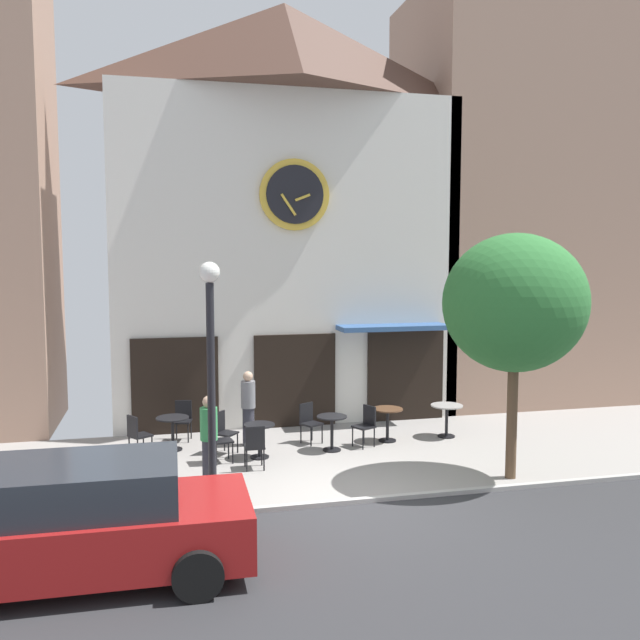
% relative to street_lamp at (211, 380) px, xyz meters
% --- Properties ---
extents(ground_plane, '(28.14, 12.14, 0.13)m').
position_rel_street_lamp_xyz_m(ground_plane, '(2.38, -1.49, -2.12)').
color(ground_plane, gray).
extents(clock_building, '(8.70, 3.64, 10.57)m').
position_rel_street_lamp_xyz_m(clock_building, '(2.37, 5.74, 3.39)').
color(clock_building, silver).
rests_on(clock_building, ground_plane).
extents(neighbor_building_right, '(6.58, 4.80, 11.77)m').
position_rel_street_lamp_xyz_m(neighbor_building_right, '(9.72, 6.97, 3.79)').
color(neighbor_building_right, '#9E7A66').
rests_on(neighbor_building_right, ground_plane).
extents(street_lamp, '(0.36, 0.36, 4.12)m').
position_rel_street_lamp_xyz_m(street_lamp, '(0.00, 0.00, 0.00)').
color(street_lamp, black).
rests_on(street_lamp, ground_plane).
extents(street_tree, '(2.73, 2.46, 4.64)m').
position_rel_street_lamp_xyz_m(street_tree, '(5.61, -0.23, 1.24)').
color(street_tree, brown).
rests_on(street_tree, ground_plane).
extents(cafe_table_center_right, '(0.71, 0.71, 0.73)m').
position_rel_street_lamp_xyz_m(cafe_table_center_right, '(-0.63, 3.12, -1.58)').
color(cafe_table_center_right, black).
rests_on(cafe_table_center_right, ground_plane).
extents(cafe_table_center_left, '(0.65, 0.65, 0.72)m').
position_rel_street_lamp_xyz_m(cafe_table_center_left, '(1.13, 2.14, -1.61)').
color(cafe_table_center_left, black).
rests_on(cafe_table_center_left, ground_plane).
extents(cafe_table_near_door, '(0.66, 0.66, 0.77)m').
position_rel_street_lamp_xyz_m(cafe_table_near_door, '(2.74, 2.29, -1.57)').
color(cafe_table_near_door, black).
rests_on(cafe_table_near_door, ground_plane).
extents(cafe_table_near_curb, '(0.69, 0.69, 0.76)m').
position_rel_street_lamp_xyz_m(cafe_table_near_curb, '(4.16, 2.71, -1.56)').
color(cafe_table_near_curb, black).
rests_on(cafe_table_near_curb, ground_plane).
extents(cafe_table_center, '(0.74, 0.74, 0.76)m').
position_rel_street_lamp_xyz_m(cafe_table_center, '(5.63, 2.74, -1.55)').
color(cafe_table_center, black).
rests_on(cafe_table_center, ground_plane).
extents(cafe_chair_left_end, '(0.53, 0.53, 0.90)m').
position_rel_street_lamp_xyz_m(cafe_chair_left_end, '(3.57, 2.45, -1.56)').
color(cafe_chair_left_end, black).
rests_on(cafe_chair_left_end, ground_plane).
extents(cafe_chair_mid_row, '(0.56, 0.56, 0.90)m').
position_rel_street_lamp_xyz_m(cafe_chair_mid_row, '(0.42, 2.62, -1.56)').
color(cafe_chair_mid_row, black).
rests_on(cafe_chair_mid_row, ground_plane).
extents(cafe_chair_curbside, '(0.41, 0.41, 0.90)m').
position_rel_street_lamp_xyz_m(cafe_chair_curbside, '(0.93, 1.36, -1.56)').
color(cafe_chair_curbside, black).
rests_on(cafe_chair_curbside, ground_plane).
extents(cafe_chair_corner, '(0.55, 0.55, 0.90)m').
position_rel_street_lamp_xyz_m(cafe_chair_corner, '(-1.37, 2.77, -1.56)').
color(cafe_chair_corner, black).
rests_on(cafe_chair_corner, ground_plane).
extents(cafe_chair_facing_street, '(0.55, 0.55, 0.90)m').
position_rel_street_lamp_xyz_m(cafe_chair_facing_street, '(2.39, 3.00, -1.56)').
color(cafe_chair_facing_street, black).
rests_on(cafe_chair_facing_street, ground_plane).
extents(cafe_chair_near_lamp, '(0.48, 0.48, 0.90)m').
position_rel_street_lamp_xyz_m(cafe_chair_near_lamp, '(-0.39, 3.93, -1.56)').
color(cafe_chair_near_lamp, black).
rests_on(cafe_chair_near_lamp, ground_plane).
extents(cafe_chair_outer, '(0.46, 0.46, 0.90)m').
position_rel_street_lamp_xyz_m(cafe_chair_outer, '(0.27, 1.99, -1.56)').
color(cafe_chair_outer, black).
rests_on(cafe_chair_outer, ground_plane).
extents(pedestrian_grey, '(0.40, 0.40, 1.67)m').
position_rel_street_lamp_xyz_m(pedestrian_grey, '(1.03, 3.13, -1.23)').
color(pedestrian_grey, '#2D2D38').
rests_on(pedestrian_grey, ground_plane).
extents(pedestrian_green, '(0.42, 0.42, 1.67)m').
position_rel_street_lamp_xyz_m(pedestrian_green, '(-0.01, 0.71, -1.23)').
color(pedestrian_green, '#2D2D38').
rests_on(pedestrian_green, ground_plane).
extents(parked_car_red, '(4.33, 2.08, 1.55)m').
position_rel_street_lamp_xyz_m(parked_car_red, '(-1.84, -2.53, -1.33)').
color(parked_car_red, maroon).
rests_on(parked_car_red, ground_plane).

